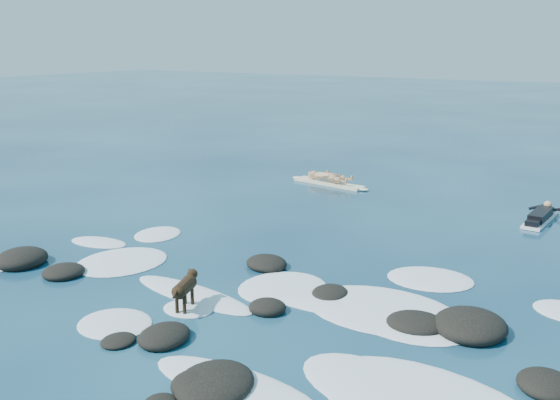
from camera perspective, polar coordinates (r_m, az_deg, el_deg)
The scene contains 6 objects.
ground at distance 14.30m, azimuth -3.06°, elevation -7.71°, with size 160.00×160.00×0.00m, color #0A2642.
reef_rocks at distance 12.26m, azimuth -1.63°, elevation -11.09°, with size 13.52×6.80×0.51m.
breaking_foam at distance 12.87m, azimuth 0.25°, elevation -10.23°, with size 14.84×7.72×0.12m.
standing_surfer_rig at distance 23.90m, azimuth 4.54°, elevation 3.27°, with size 3.56×1.05×2.02m.
paddling_surfer_rig at distance 20.68m, azimuth 22.74°, elevation -1.38°, with size 1.20×2.68×0.46m.
dog at distance 12.95m, azimuth -8.65°, elevation -7.80°, with size 0.55×1.19×0.78m.
Camera 1 is at (7.57, -10.88, 5.35)m, focal length 40.00 mm.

